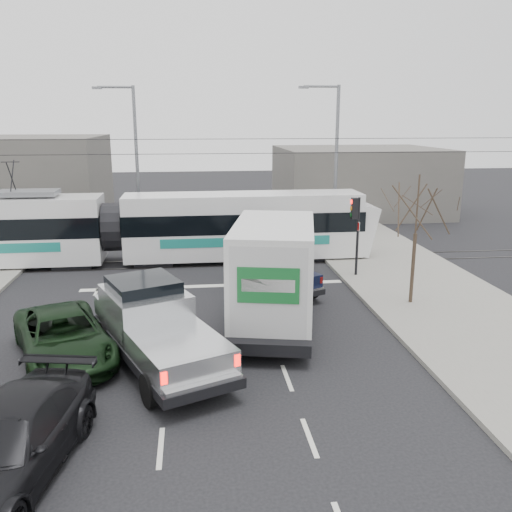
{
  "coord_description": "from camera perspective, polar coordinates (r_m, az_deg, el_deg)",
  "views": [
    {
      "loc": [
        -0.84,
        -16.87,
        7.16
      ],
      "look_at": [
        1.65,
        4.06,
        1.8
      ],
      "focal_mm": 38.0,
      "sensor_mm": 36.0,
      "label": 1
    }
  ],
  "objects": [
    {
      "name": "bare_tree",
      "position": [
        21.4,
        16.6,
        4.61
      ],
      "size": [
        2.4,
        2.4,
        5.0
      ],
      "color": "#47382B",
      "rests_on": "ground"
    },
    {
      "name": "silver_pickup",
      "position": [
        16.62,
        -10.68,
        -7.07
      ],
      "size": [
        4.63,
        6.9,
        2.38
      ],
      "rotation": [
        0.0,
        0.0,
        0.41
      ],
      "color": "black",
      "rests_on": "ground"
    },
    {
      "name": "box_truck",
      "position": [
        19.02,
        1.98,
        -1.88
      ],
      "size": [
        4.14,
        7.97,
        3.8
      ],
      "rotation": [
        0.0,
        0.0,
        -0.21
      ],
      "color": "black",
      "rests_on": "ground"
    },
    {
      "name": "tram",
      "position": [
        28.07,
        -14.88,
        2.84
      ],
      "size": [
        25.28,
        2.68,
        5.16
      ],
      "rotation": [
        0.0,
        0.0,
        0.0
      ],
      "color": "white",
      "rests_on": "ground"
    },
    {
      "name": "green_car",
      "position": [
        17.61,
        -19.61,
        -8.0
      ],
      "size": [
        4.24,
        5.83,
        1.47
      ],
      "primitive_type": "imported",
      "rotation": [
        0.0,
        0.0,
        0.38
      ],
      "color": "black",
      "rests_on": "ground"
    },
    {
      "name": "street_lamp_near",
      "position": [
        32.0,
        8.13,
        10.45
      ],
      "size": [
        2.38,
        0.25,
        9.0
      ],
      "color": "slate",
      "rests_on": "ground"
    },
    {
      "name": "traffic_signal",
      "position": [
        24.88,
        10.44,
        3.79
      ],
      "size": [
        0.44,
        0.44,
        3.6
      ],
      "color": "black",
      "rests_on": "ground"
    },
    {
      "name": "street_lamp_far",
      "position": [
        33.1,
        -12.79,
        10.37
      ],
      "size": [
        2.38,
        0.25,
        9.0
      ],
      "color": "slate",
      "rests_on": "ground"
    },
    {
      "name": "ground",
      "position": [
        18.35,
        -3.67,
        -8.74
      ],
      "size": [
        120.0,
        120.0,
        0.0
      ],
      "primitive_type": "plane",
      "color": "black",
      "rests_on": "ground"
    },
    {
      "name": "building_right",
      "position": [
        43.09,
        10.69,
        7.81
      ],
      "size": [
        12.0,
        10.0,
        5.0
      ],
      "primitive_type": "cube",
      "color": "#625D59",
      "rests_on": "ground"
    },
    {
      "name": "dark_car",
      "position": [
        12.63,
        -24.66,
        -17.49
      ],
      "size": [
        3.19,
        5.71,
        1.56
      ],
      "primitive_type": "imported",
      "rotation": [
        0.0,
        0.0,
        -0.19
      ],
      "color": "black",
      "rests_on": "ground"
    },
    {
      "name": "catenary",
      "position": [
        27.08,
        -5.0,
        7.25
      ],
      "size": [
        60.0,
        0.2,
        7.0
      ],
      "color": "black",
      "rests_on": "ground"
    },
    {
      "name": "rails",
      "position": [
        27.82,
        -4.83,
        -0.68
      ],
      "size": [
        60.0,
        1.6,
        0.03
      ],
      "primitive_type": "cube",
      "color": "#33302D",
      "rests_on": "ground"
    },
    {
      "name": "sidewalk_right",
      "position": [
        20.78,
        22.15,
        -6.78
      ],
      "size": [
        6.0,
        60.0,
        0.15
      ],
      "primitive_type": "cube",
      "color": "gray",
      "rests_on": "ground"
    },
    {
      "name": "navy_pickup",
      "position": [
        23.06,
        1.76,
        -1.37
      ],
      "size": [
        3.42,
        4.83,
        1.92
      ],
      "rotation": [
        0.0,
        0.0,
        0.43
      ],
      "color": "black",
      "rests_on": "ground"
    }
  ]
}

